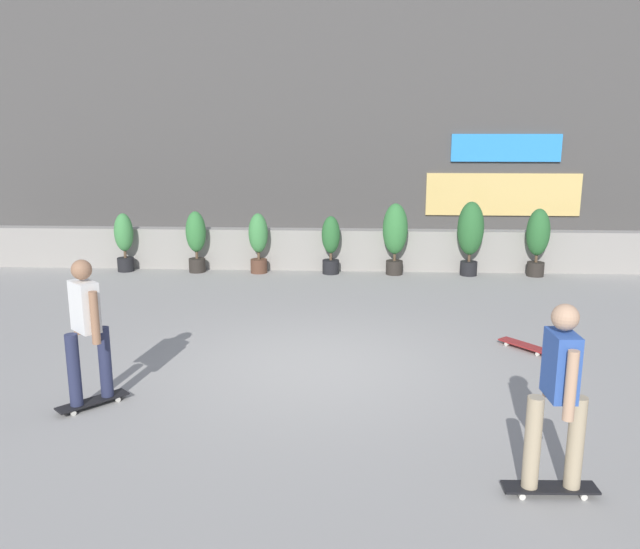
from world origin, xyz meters
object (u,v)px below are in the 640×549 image
potted_plant_1 (196,238)px  potted_plant_0 (124,239)px  potted_plant_2 (258,240)px  potted_plant_3 (331,242)px  potted_plant_5 (470,232)px  skater_mid_plaza (86,327)px  potted_plant_6 (538,238)px  skater_far_left (559,392)px  potted_plant_4 (395,233)px  skateboard_near_camera (525,346)px

potted_plant_1 → potted_plant_0: bearing=180.0°
potted_plant_2 → potted_plant_3: 1.57m
potted_plant_5 → skater_mid_plaza: size_ratio=0.93×
potted_plant_2 → potted_plant_6: 5.95m
potted_plant_1 → skater_far_left: size_ratio=0.79×
potted_plant_3 → skater_mid_plaza: skater_mid_plaza is taller
potted_plant_4 → skater_mid_plaza: size_ratio=0.91×
potted_plant_0 → skateboard_near_camera: bearing=-32.5°
potted_plant_2 → potted_plant_5: size_ratio=0.82×
potted_plant_2 → skater_far_left: bearing=-66.0°
potted_plant_4 → skateboard_near_camera: bearing=-71.7°
skater_mid_plaza → skater_far_left: bearing=-18.3°
potted_plant_5 → skater_mid_plaza: 8.80m
potted_plant_1 → potted_plant_2: bearing=0.0°
skateboard_near_camera → potted_plant_4: bearing=108.3°
potted_plant_1 → skater_mid_plaza: skater_mid_plaza is taller
potted_plant_3 → skateboard_near_camera: potted_plant_3 is taller
potted_plant_0 → potted_plant_3: 4.54m
potted_plant_1 → skater_far_left: bearing=-58.8°
potted_plant_2 → skater_mid_plaza: size_ratio=0.77×
potted_plant_4 → potted_plant_5: 1.59m
potted_plant_4 → skater_far_left: (0.83, -8.48, 0.04)m
potted_plant_5 → skater_mid_plaza: bearing=-127.8°
potted_plant_1 → skateboard_near_camera: bearing=-39.0°
potted_plant_6 → potted_plant_4: bearing=-180.0°
potted_plant_1 → skater_mid_plaza: size_ratio=0.79×
skater_far_left → skateboard_near_camera: 3.89m
potted_plant_5 → potted_plant_6: 1.42m
potted_plant_3 → potted_plant_5: 2.97m
potted_plant_4 → potted_plant_6: 3.00m
potted_plant_1 → potted_plant_5: 5.90m
potted_plant_0 → skateboard_near_camera: size_ratio=1.73×
potted_plant_0 → skater_mid_plaza: skater_mid_plaza is taller
skater_mid_plaza → skater_far_left: (4.63, -1.53, 0.00)m
potted_plant_3 → potted_plant_6: 4.38m
potted_plant_6 → skater_mid_plaza: 9.73m
potted_plant_6 → skateboard_near_camera: size_ratio=1.95×
potted_plant_0 → potted_plant_3: size_ratio=1.02×
potted_plant_3 → potted_plant_5: potted_plant_5 is taller
potted_plant_4 → potted_plant_5: (1.59, 0.00, 0.03)m
potted_plant_2 → skater_mid_plaza: (-0.86, -6.96, 0.22)m
potted_plant_0 → potted_plant_5: 7.50m
potted_plant_4 → skater_mid_plaza: (-3.80, -6.96, 0.04)m
potted_plant_1 → potted_plant_2: 1.37m
potted_plant_5 → skater_far_left: size_ratio=0.93×
potted_plant_0 → potted_plant_6: (8.91, 0.00, 0.12)m
skater_mid_plaza → skateboard_near_camera: 5.87m
potted_plant_0 → potted_plant_1: bearing=0.0°
potted_plant_2 → skater_mid_plaza: 7.01m
skater_far_left → potted_plant_1: bearing=121.2°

